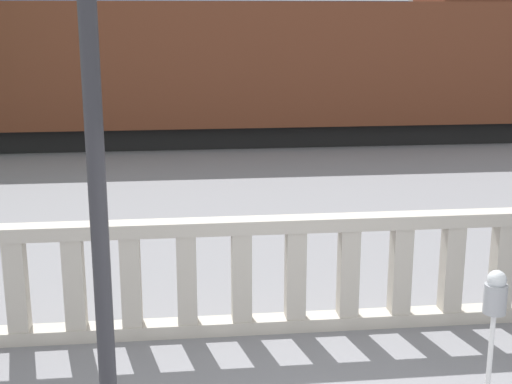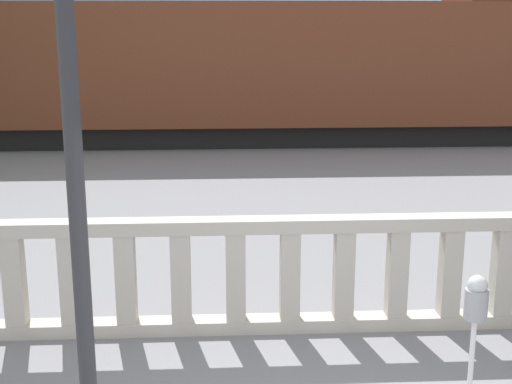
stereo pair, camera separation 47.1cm
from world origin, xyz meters
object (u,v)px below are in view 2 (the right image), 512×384
(lamppost, at_px, (64,4))
(train_far, at_px, (277,45))
(train_near, at_px, (112,70))
(parking_meter, at_px, (476,310))

(lamppost, distance_m, train_far, 25.68)
(lamppost, xyz_separation_m, train_far, (3.56, 25.40, -1.34))
(train_near, bearing_deg, lamppost, -82.99)
(lamppost, xyz_separation_m, parking_meter, (2.94, -0.29, -2.20))
(parking_meter, relative_size, train_far, 0.05)
(parking_meter, relative_size, train_near, 0.06)
(train_far, bearing_deg, train_near, -113.07)
(parking_meter, bearing_deg, lamppost, 174.32)
(lamppost, relative_size, train_near, 0.24)
(parking_meter, xyz_separation_m, train_far, (0.62, 25.69, 0.86))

